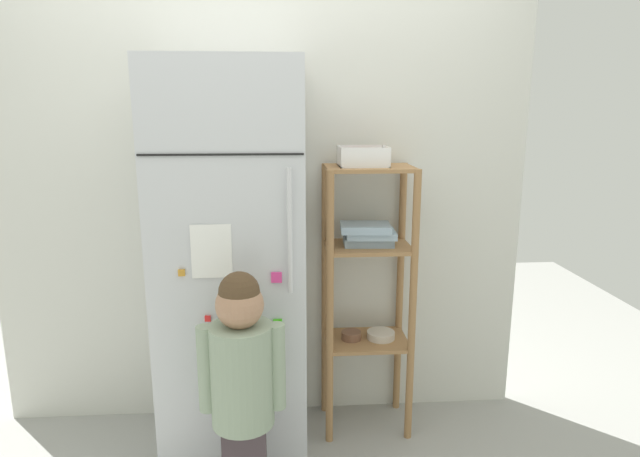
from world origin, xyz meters
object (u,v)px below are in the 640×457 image
pantry_shelf_unit (368,272)px  fruit_bin (365,158)px  refrigerator (233,266)px  child_standing (242,374)px

pantry_shelf_unit → fruit_bin: fruit_bin is taller
refrigerator → child_standing: size_ratio=1.76×
child_standing → fruit_bin: size_ratio=4.52×
pantry_shelf_unit → refrigerator: bearing=-168.4°
refrigerator → pantry_shelf_unit: refrigerator is taller
child_standing → fruit_bin: bearing=47.9°
child_standing → pantry_shelf_unit: 0.87m
child_standing → pantry_shelf_unit: (0.58, 0.62, 0.20)m
refrigerator → fruit_bin: refrigerator is taller
fruit_bin → pantry_shelf_unit: bearing=6.4°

